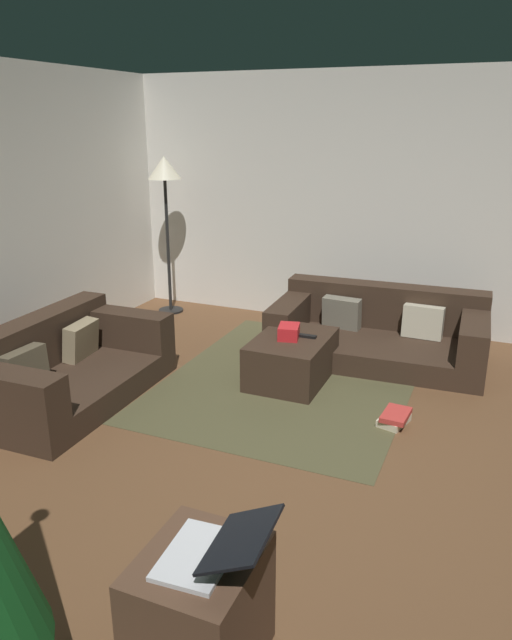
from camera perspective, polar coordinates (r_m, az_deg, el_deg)
The scene contains 12 objects.
ground_plane at distance 3.82m, azimuth 5.80°, elevation -15.24°, with size 6.40×6.40×0.00m, color brown.
corner_partition at distance 6.31m, azimuth 14.92°, elevation 10.47°, with size 0.12×6.40×2.60m, color silver.
couch_left at distance 5.01m, azimuth -17.97°, elevation -4.32°, with size 1.68×0.97×0.62m.
couch_right at distance 5.72m, azimuth 11.63°, elevation -1.08°, with size 1.08×1.94×0.62m.
ottoman at distance 5.11m, azimuth 3.42°, elevation -3.69°, with size 0.83×0.59×0.38m, color #332319.
gift_box at distance 5.01m, azimuth 3.14°, elevation -1.12°, with size 0.22×0.17×0.11m, color red.
tv_remote at distance 5.05m, azimuth 4.86°, elevation -1.54°, with size 0.05×0.16×0.02m, color black.
side_table at distance 2.65m, azimuth -5.34°, elevation -25.97°, with size 0.52×0.44×0.54m, color #4C3323.
laptop at distance 2.41m, azimuth -4.05°, elevation -20.89°, with size 0.38×0.44×0.19m.
book_stack at distance 4.55m, azimuth 13.04°, elevation -9.05°, with size 0.29×0.22×0.09m.
corner_lamp at distance 6.74m, azimuth -8.66°, elevation 12.98°, with size 0.36×0.36×1.75m.
area_rug at distance 5.18m, azimuth 3.38°, elevation -5.60°, with size 2.60×2.00×0.01m, color #454128.
Camera 1 is at (-3.05, -0.89, 2.12)m, focal length 33.68 mm.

